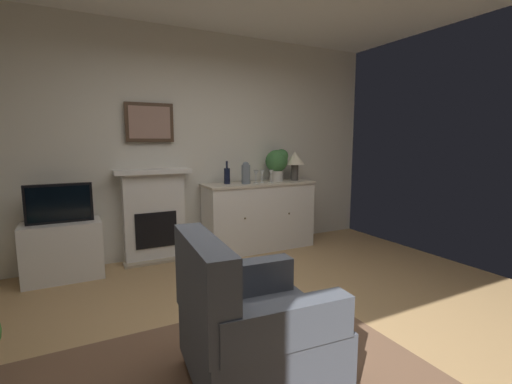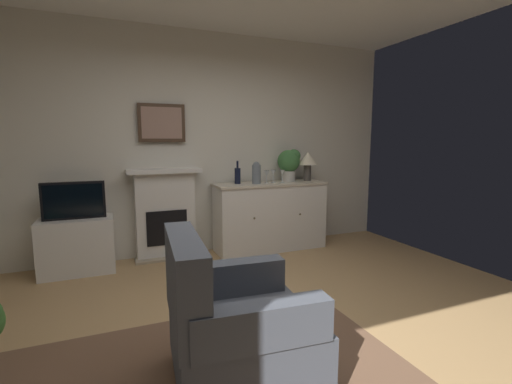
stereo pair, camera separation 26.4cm
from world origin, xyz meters
The scene contains 15 objects.
ground_plane centered at (0.00, 0.00, -0.05)m, with size 5.25×4.72×0.10m, color tan.
wall_rear centered at (0.00, 2.33, 1.39)m, with size 5.25×0.06×2.77m, color silver.
fireplace_unit centered at (-0.54, 2.20, 0.55)m, with size 0.87×0.30×1.10m.
framed_picture centered at (-0.54, 2.25, 1.64)m, with size 0.55×0.04×0.45m.
sideboard_cabinet centered at (0.79, 2.02, 0.45)m, with size 1.49×0.49×0.89m.
table_lamp centered at (1.34, 2.02, 1.17)m, with size 0.26×0.26×0.40m.
wine_bottle centered at (0.35, 2.07, 1.00)m, with size 0.08×0.08×0.29m.
wine_glass_left centered at (0.72, 1.98, 1.01)m, with size 0.07×0.07×0.16m.
wine_glass_center centered at (0.83, 2.02, 1.01)m, with size 0.07×0.07×0.16m.
wine_glass_right centered at (0.94, 1.97, 1.01)m, with size 0.07×0.07×0.16m.
vase_decorative centered at (0.57, 1.97, 1.03)m, with size 0.11×0.11×0.28m.
tv_cabinet centered at (-1.51, 2.04, 0.30)m, with size 0.75×0.42×0.60m.
tv_set centered at (-1.51, 2.02, 0.80)m, with size 0.62×0.07×0.40m.
potted_plant_small centered at (1.09, 2.07, 1.15)m, with size 0.30×0.30×0.43m.
armchair centered at (-0.53, -0.34, 0.38)m, with size 0.87×0.83×0.92m.
Camera 2 is at (-1.14, -2.17, 1.43)m, focal length 24.94 mm.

